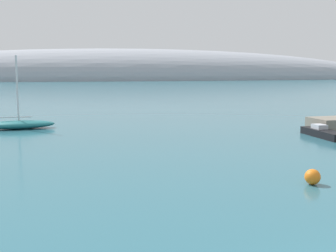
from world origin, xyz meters
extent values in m
ellipsoid|color=#999EA8|center=(23.22, 228.36, 0.00)|extent=(319.06, 57.51, 34.03)
ellipsoid|color=#1E6B70|center=(-13.76, 35.85, 0.42)|extent=(7.18, 2.83, 0.85)
cylinder|color=silver|center=(-13.76, 35.85, 4.11)|extent=(0.19, 0.19, 6.53)
cube|color=silver|center=(-14.08, 35.83, 1.20)|extent=(3.16, 0.32, 0.10)
cube|color=black|center=(13.45, 24.28, 0.32)|extent=(1.63, 5.45, 0.64)
cube|color=#B2B7C1|center=(13.45, 25.10, 0.84)|extent=(0.97, 1.31, 0.40)
sphere|color=orange|center=(3.80, 10.27, 0.41)|extent=(0.83, 0.83, 0.83)
camera|label=1|loc=(-8.42, -9.45, 6.05)|focal=45.77mm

